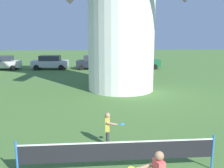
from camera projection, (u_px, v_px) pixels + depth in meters
tennis_net at (118, 151)px, 7.58m from camera, size 5.80×0.06×1.10m
player_far at (108, 127)px, 9.47m from camera, size 0.71×0.59×1.25m
parked_car_cream at (3, 63)px, 29.32m from camera, size 3.86×1.89×1.56m
parked_car_silver at (50, 62)px, 29.75m from camera, size 4.17×2.10×1.56m
parked_car_black at (93, 62)px, 29.84m from camera, size 3.90×2.01×1.56m
parked_car_green at (141, 62)px, 30.35m from camera, size 4.43×2.21×1.56m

